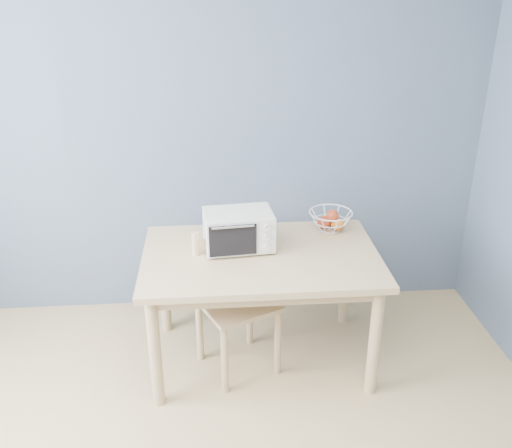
{
  "coord_description": "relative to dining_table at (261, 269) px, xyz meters",
  "views": [
    {
      "loc": [
        0.14,
        -1.47,
        2.3
      ],
      "look_at": [
        0.38,
        1.56,
        0.93
      ],
      "focal_mm": 40.0,
      "sensor_mm": 36.0,
      "label": 1
    }
  ],
  "objects": [
    {
      "name": "room",
      "position": [
        -0.41,
        -1.52,
        0.65
      ],
      "size": [
        4.01,
        4.51,
        2.61
      ],
      "color": "tan",
      "rests_on": "ground"
    },
    {
      "name": "toaster_oven",
      "position": [
        -0.14,
        0.08,
        0.23
      ],
      "size": [
        0.43,
        0.33,
        0.24
      ],
      "rotation": [
        0.0,
        0.0,
        0.1
      ],
      "color": "beige",
      "rests_on": "dining_table"
    },
    {
      "name": "fruit_basket",
      "position": [
        0.48,
        0.31,
        0.17
      ],
      "size": [
        0.32,
        0.32,
        0.14
      ],
      "rotation": [
        0.0,
        0.0,
        0.16
      ],
      "color": "silver",
      "rests_on": "dining_table"
    },
    {
      "name": "dining_table",
      "position": [
        0.0,
        0.0,
        0.0
      ],
      "size": [
        1.4,
        0.9,
        0.75
      ],
      "color": "tan",
      "rests_on": "ground"
    },
    {
      "name": "dining_chair",
      "position": [
        -0.16,
        -0.03,
        -0.21
      ],
      "size": [
        0.55,
        0.55,
        0.89
      ],
      "rotation": [
        0.0,
        0.0,
        0.42
      ],
      "color": "tan",
      "rests_on": "ground"
    }
  ]
}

